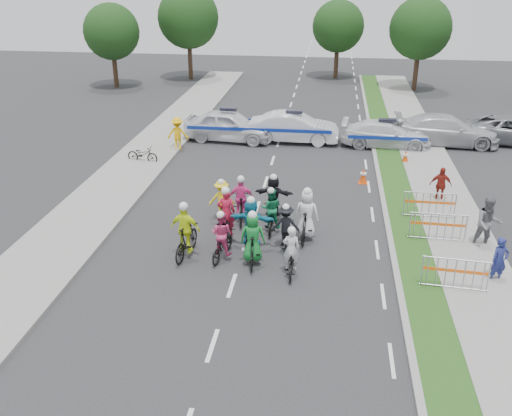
# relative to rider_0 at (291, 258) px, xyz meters

# --- Properties ---
(ground) EXTENTS (90.00, 90.00, 0.00)m
(ground) POSITION_rel_rider_0_xyz_m (-1.74, -0.98, -0.57)
(ground) COLOR #28282B
(ground) RESTS_ON ground
(curb_right) EXTENTS (0.20, 60.00, 0.12)m
(curb_right) POSITION_rel_rider_0_xyz_m (3.36, 4.02, -0.51)
(curb_right) COLOR gray
(curb_right) RESTS_ON ground
(grass_strip) EXTENTS (1.20, 60.00, 0.11)m
(grass_strip) POSITION_rel_rider_0_xyz_m (4.06, 4.02, -0.51)
(grass_strip) COLOR #234A17
(grass_strip) RESTS_ON ground
(sidewalk_right) EXTENTS (2.40, 60.00, 0.13)m
(sidewalk_right) POSITION_rel_rider_0_xyz_m (5.86, 4.02, -0.50)
(sidewalk_right) COLOR gray
(sidewalk_right) RESTS_ON ground
(sidewalk_left) EXTENTS (3.00, 60.00, 0.13)m
(sidewalk_left) POSITION_rel_rider_0_xyz_m (-8.24, 4.02, -0.50)
(sidewalk_left) COLOR gray
(sidewalk_left) RESTS_ON ground
(rider_0) EXTENTS (0.65, 1.69, 1.71)m
(rider_0) POSITION_rel_rider_0_xyz_m (0.00, 0.00, 0.00)
(rider_0) COLOR black
(rider_0) RESTS_ON ground
(rider_1) EXTENTS (0.85, 1.89, 1.95)m
(rider_1) POSITION_rel_rider_0_xyz_m (-1.29, 0.47, 0.19)
(rider_1) COLOR black
(rider_1) RESTS_ON ground
(rider_2) EXTENTS (0.90, 1.80, 1.75)m
(rider_2) POSITION_rel_rider_0_xyz_m (-2.38, 0.75, 0.09)
(rider_2) COLOR black
(rider_2) RESTS_ON ground
(rider_3) EXTENTS (1.07, 1.99, 2.04)m
(rider_3) POSITION_rel_rider_0_xyz_m (-3.58, 0.68, 0.21)
(rider_3) COLOR black
(rider_3) RESTS_ON ground
(rider_4) EXTENTS (1.03, 1.77, 1.74)m
(rider_4) POSITION_rel_rider_0_xyz_m (-0.32, 1.68, 0.11)
(rider_4) COLOR black
(rider_4) RESTS_ON ground
(rider_5) EXTENTS (1.60, 1.91, 1.97)m
(rider_5) POSITION_rel_rider_0_xyz_m (-1.50, 1.61, 0.25)
(rider_5) COLOR black
(rider_5) RESTS_ON ground
(rider_6) EXTENTS (0.90, 2.06, 2.04)m
(rider_6) POSITION_rel_rider_0_xyz_m (-2.47, 2.19, 0.10)
(rider_6) COLOR black
(rider_6) RESTS_ON ground
(rider_7) EXTENTS (0.90, 1.98, 2.03)m
(rider_7) POSITION_rel_rider_0_xyz_m (0.35, 2.50, 0.22)
(rider_7) COLOR black
(rider_7) RESTS_ON ground
(rider_8) EXTENTS (0.76, 1.75, 1.77)m
(rider_8) POSITION_rel_rider_0_xyz_m (-0.97, 3.01, 0.09)
(rider_8) COLOR black
(rider_8) RESTS_ON ground
(rider_9) EXTENTS (1.00, 1.87, 1.92)m
(rider_9) POSITION_rel_rider_0_xyz_m (-2.17, 3.66, 0.17)
(rider_9) COLOR black
(rider_9) RESTS_ON ground
(rider_10) EXTENTS (1.06, 1.80, 1.76)m
(rider_10) POSITION_rel_rider_0_xyz_m (-2.91, 3.64, 0.12)
(rider_10) COLOR black
(rider_10) RESTS_ON ground
(rider_11) EXTENTS (1.51, 1.81, 1.87)m
(rider_11) POSITION_rel_rider_0_xyz_m (-1.00, 4.12, 0.22)
(rider_11) COLOR black
(rider_11) RESTS_ON ground
(police_car_0) EXTENTS (5.10, 2.46, 1.68)m
(police_car_0) POSITION_rel_rider_0_xyz_m (-4.52, 14.15, 0.27)
(police_car_0) COLOR silver
(police_car_0) RESTS_ON ground
(police_car_1) EXTENTS (4.88, 1.75, 1.60)m
(police_car_1) POSITION_rel_rider_0_xyz_m (-0.95, 14.32, 0.23)
(police_car_1) COLOR silver
(police_car_1) RESTS_ON ground
(police_car_2) EXTENTS (4.86, 2.28, 1.37)m
(police_car_2) POSITION_rel_rider_0_xyz_m (4.00, 14.08, 0.12)
(police_car_2) COLOR silver
(police_car_2) RESTS_ON ground
(civilian_sedan) EXTENTS (5.58, 2.41, 1.60)m
(civilian_sedan) POSITION_rel_rider_0_xyz_m (7.23, 14.92, 0.23)
(civilian_sedan) COLOR silver
(civilian_sedan) RESTS_ON ground
(spectator_0) EXTENTS (0.65, 0.53, 1.53)m
(spectator_0) POSITION_rel_rider_0_xyz_m (6.39, 0.31, 0.20)
(spectator_0) COLOR navy
(spectator_0) RESTS_ON ground
(spectator_1) EXTENTS (0.96, 0.76, 1.93)m
(spectator_1) POSITION_rel_rider_0_xyz_m (6.55, 2.61, 0.40)
(spectator_1) COLOR slate
(spectator_1) RESTS_ON ground
(spectator_2) EXTENTS (0.89, 0.38, 1.52)m
(spectator_2) POSITION_rel_rider_0_xyz_m (5.63, 6.65, 0.19)
(spectator_2) COLOR maroon
(spectator_2) RESTS_ON ground
(marshal_hiviz) EXTENTS (1.15, 0.69, 1.74)m
(marshal_hiviz) POSITION_rel_rider_0_xyz_m (-6.87, 12.11, 0.30)
(marshal_hiviz) COLOR yellow
(marshal_hiviz) RESTS_ON ground
(barrier_0) EXTENTS (2.03, 0.67, 1.12)m
(barrier_0) POSITION_rel_rider_0_xyz_m (4.96, -0.43, -0.01)
(barrier_0) COLOR #A5A8AD
(barrier_0) RESTS_ON ground
(barrier_1) EXTENTS (2.02, 0.58, 1.12)m
(barrier_1) POSITION_rel_rider_0_xyz_m (4.96, 2.86, -0.01)
(barrier_1) COLOR #A5A8AD
(barrier_1) RESTS_ON ground
(barrier_2) EXTENTS (2.00, 0.52, 1.12)m
(barrier_2) POSITION_rel_rider_0_xyz_m (4.96, 4.84, -0.01)
(barrier_2) COLOR #A5A8AD
(barrier_2) RESTS_ON ground
(cone_0) EXTENTS (0.40, 0.40, 0.70)m
(cone_0) POSITION_rel_rider_0_xyz_m (2.61, 8.46, -0.23)
(cone_0) COLOR #F24C0C
(cone_0) RESTS_ON ground
(cone_1) EXTENTS (0.40, 0.40, 0.70)m
(cone_1) POSITION_rel_rider_0_xyz_m (4.77, 11.42, -0.23)
(cone_1) COLOR #F24C0C
(cone_1) RESTS_ON ground
(parked_bike) EXTENTS (1.68, 0.82, 0.85)m
(parked_bike) POSITION_rel_rider_0_xyz_m (-8.08, 9.87, -0.14)
(parked_bike) COLOR black
(parked_bike) RESTS_ON ground
(tree_0) EXTENTS (4.20, 4.20, 6.30)m
(tree_0) POSITION_rel_rider_0_xyz_m (-15.74, 27.02, 3.62)
(tree_0) COLOR #382619
(tree_0) RESTS_ON ground
(tree_1) EXTENTS (4.55, 4.55, 6.82)m
(tree_1) POSITION_rel_rider_0_xyz_m (7.26, 29.02, 3.97)
(tree_1) COLOR #382619
(tree_1) RESTS_ON ground
(tree_3) EXTENTS (4.90, 4.90, 7.35)m
(tree_3) POSITION_rel_rider_0_xyz_m (-10.74, 31.02, 4.32)
(tree_3) COLOR #382619
(tree_3) RESTS_ON ground
(tree_4) EXTENTS (4.20, 4.20, 6.30)m
(tree_4) POSITION_rel_rider_0_xyz_m (1.26, 33.02, 3.62)
(tree_4) COLOR #382619
(tree_4) RESTS_ON ground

